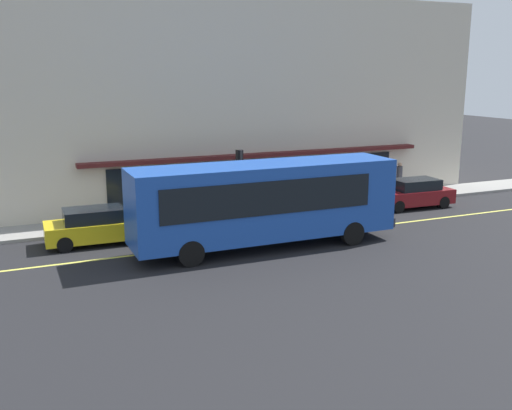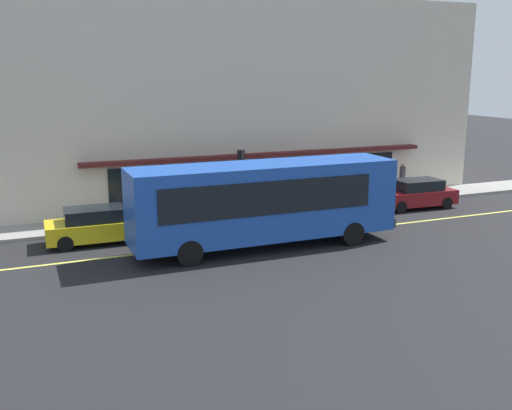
{
  "view_description": "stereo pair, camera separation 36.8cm",
  "coord_description": "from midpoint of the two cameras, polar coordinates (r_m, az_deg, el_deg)",
  "views": [
    {
      "loc": [
        -11.83,
        -22.19,
        7.09
      ],
      "look_at": [
        -2.32,
        -0.12,
        1.6
      ],
      "focal_mm": 40.97,
      "sensor_mm": 36.0,
      "label": 1
    },
    {
      "loc": [
        -11.49,
        -22.33,
        7.09
      ],
      "look_at": [
        -2.32,
        -0.12,
        1.6
      ],
      "focal_mm": 40.97,
      "sensor_mm": 36.0,
      "label": 2
    }
  ],
  "objects": [
    {
      "name": "storefront_building",
      "position": [
        35.69,
        -3.08,
        10.32
      ],
      "size": [
        27.36,
        10.67,
        11.04
      ],
      "color": "beige",
      "rests_on": "ground"
    },
    {
      "name": "sidewalk",
      "position": [
        30.4,
        -0.08,
        -0.48
      ],
      "size": [
        80.0,
        2.48,
        0.15
      ],
      "primitive_type": "cube",
      "color": "gray",
      "rests_on": "ground"
    },
    {
      "name": "lane_centre_stripe",
      "position": [
        26.11,
        4.18,
        -2.91
      ],
      "size": [
        36.0,
        0.16,
        0.01
      ],
      "primitive_type": "cube",
      "color": "#D8D14C",
      "rests_on": "ground"
    },
    {
      "name": "ground",
      "position": [
        26.11,
        4.18,
        -2.92
      ],
      "size": [
        120.0,
        120.0,
        0.0
      ],
      "primitive_type": "plane",
      "color": "black"
    },
    {
      "name": "pedestrian_mid_block",
      "position": [
        35.4,
        13.53,
        2.95
      ],
      "size": [
        0.34,
        0.34,
        1.76
      ],
      "color": "black",
      "rests_on": "sidewalk"
    },
    {
      "name": "bus",
      "position": [
        23.76,
        0.51,
        0.46
      ],
      "size": [
        11.13,
        2.6,
        3.5
      ],
      "color": "#1E4CAD",
      "rests_on": "ground"
    },
    {
      "name": "traffic_light",
      "position": [
        28.95,
        -1.95,
        3.81
      ],
      "size": [
        0.3,
        0.52,
        3.2
      ],
      "color": "#2D2D33",
      "rests_on": "sidewalk"
    },
    {
      "name": "car_maroon",
      "position": [
        32.25,
        14.76,
        1.09
      ],
      "size": [
        4.36,
        1.99,
        1.52
      ],
      "color": "maroon",
      "rests_on": "ground"
    },
    {
      "name": "car_yellow",
      "position": [
        25.55,
        -15.67,
        -2.01
      ],
      "size": [
        4.34,
        1.93,
        1.52
      ],
      "color": "yellow",
      "rests_on": "ground"
    },
    {
      "name": "pedestrian_by_curb",
      "position": [
        31.97,
        8.77,
        1.91
      ],
      "size": [
        0.34,
        0.34,
        1.59
      ],
      "color": "black",
      "rests_on": "sidewalk"
    },
    {
      "name": "car_black",
      "position": [
        28.95,
        5.87,
        0.13
      ],
      "size": [
        4.36,
        1.98,
        1.52
      ],
      "color": "black",
      "rests_on": "ground"
    }
  ]
}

